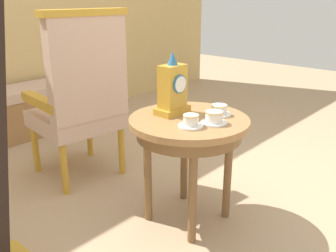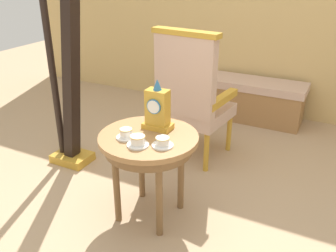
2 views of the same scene
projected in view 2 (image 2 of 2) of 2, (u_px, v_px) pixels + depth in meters
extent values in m
plane|color=tan|center=(152.00, 213.00, 2.57)|extent=(10.00, 10.00, 0.00)
cylinder|color=#9E7042|center=(148.00, 138.00, 2.32)|extent=(0.64, 0.64, 0.03)
cylinder|color=brown|center=(149.00, 145.00, 2.35)|extent=(0.56, 0.56, 0.07)
cylinder|color=brown|center=(181.00, 173.00, 2.51)|extent=(0.04, 0.04, 0.57)
cylinder|color=brown|center=(141.00, 162.00, 2.64)|extent=(0.04, 0.04, 0.57)
cylinder|color=brown|center=(116.00, 184.00, 2.39)|extent=(0.04, 0.04, 0.57)
cylinder|color=brown|center=(159.00, 197.00, 2.26)|extent=(0.04, 0.04, 0.57)
cylinder|color=white|center=(126.00, 137.00, 2.28)|extent=(0.13, 0.13, 0.01)
cylinder|color=white|center=(126.00, 133.00, 2.27)|extent=(0.08, 0.08, 0.05)
torus|color=gold|center=(126.00, 129.00, 2.26)|extent=(0.08, 0.08, 0.00)
cylinder|color=white|center=(137.00, 145.00, 2.19)|extent=(0.13, 0.13, 0.01)
cylinder|color=white|center=(137.00, 140.00, 2.18)|extent=(0.09, 0.09, 0.05)
torus|color=gold|center=(137.00, 136.00, 2.17)|extent=(0.09, 0.09, 0.00)
cylinder|color=white|center=(163.00, 145.00, 2.18)|extent=(0.13, 0.13, 0.01)
cylinder|color=white|center=(163.00, 141.00, 2.17)|extent=(0.08, 0.08, 0.05)
torus|color=gold|center=(163.00, 138.00, 2.16)|extent=(0.09, 0.09, 0.00)
cube|color=gold|center=(158.00, 126.00, 2.41)|extent=(0.19, 0.11, 0.04)
cube|color=gold|center=(158.00, 107.00, 2.35)|extent=(0.14, 0.09, 0.23)
cylinder|color=teal|center=(154.00, 107.00, 2.30)|extent=(0.10, 0.01, 0.10)
cylinder|color=white|center=(153.00, 107.00, 2.30)|extent=(0.08, 0.00, 0.08)
cone|color=teal|center=(157.00, 85.00, 2.29)|extent=(0.06, 0.06, 0.07)
cube|color=#CCA893|center=(197.00, 112.00, 3.20)|extent=(0.58, 0.58, 0.11)
cube|color=#CCA893|center=(185.00, 77.00, 2.87)|extent=(0.53, 0.15, 0.64)
cube|color=gold|center=(186.00, 33.00, 2.73)|extent=(0.57, 0.16, 0.04)
cube|color=gold|center=(222.00, 99.00, 3.01)|extent=(0.12, 0.47, 0.06)
cube|color=gold|center=(175.00, 89.00, 3.24)|extent=(0.12, 0.47, 0.06)
cylinder|color=gold|center=(229.00, 133.00, 3.35)|extent=(0.04, 0.04, 0.35)
cylinder|color=gold|center=(187.00, 122.00, 3.57)|extent=(0.04, 0.04, 0.35)
cylinder|color=gold|center=(206.00, 152.00, 3.02)|extent=(0.04, 0.04, 0.35)
cylinder|color=gold|center=(162.00, 139.00, 3.24)|extent=(0.04, 0.04, 0.35)
cube|color=gold|center=(73.00, 157.00, 3.22)|extent=(0.32, 0.24, 0.07)
cylinder|color=black|center=(50.00, 54.00, 2.88)|extent=(0.06, 0.06, 1.74)
cube|color=black|center=(71.00, 66.00, 2.83)|extent=(0.28, 0.11, 1.60)
cube|color=#CCA893|center=(256.00, 85.00, 3.91)|extent=(1.06, 0.40, 0.08)
cube|color=#9E7042|center=(254.00, 104.00, 4.00)|extent=(1.02, 0.38, 0.36)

